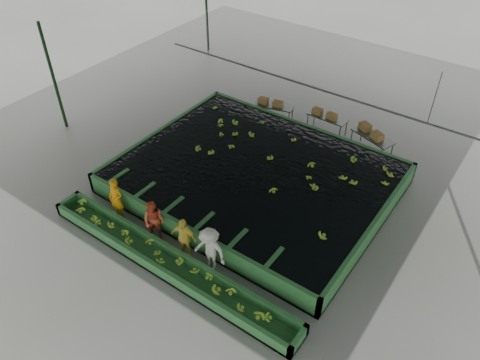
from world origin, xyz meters
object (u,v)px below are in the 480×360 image
Objects in this scene: box_stack_mid at (324,116)px; box_stack_right at (370,134)px; packing_table_left at (274,113)px; worker_a at (116,199)px; flotation_tank at (255,178)px; worker_c at (184,237)px; sorting_trough at (167,262)px; worker_b at (154,221)px; worker_d at (210,250)px; box_stack_left at (270,105)px; packing_table_mid at (327,124)px; packing_table_right at (371,144)px.

box_stack_right is (2.31, -0.19, 0.02)m from box_stack_mid.
worker_a is at bearing -96.72° from packing_table_left.
flotation_tank is 6.30× the size of worker_c.
sorting_trough is 0.97m from worker_c.
worker_d is (2.44, 0.00, 0.09)m from worker_b.
worker_b is at bearing -83.90° from box_stack_left.
flotation_tank is at bearing 57.33° from worker_b.
worker_d is (4.29, 0.00, 0.05)m from worker_a.
packing_table_mid is 1.57× the size of box_stack_mid.
packing_table_left is at bearing -167.49° from packing_table_mid.
flotation_tank is 5.38× the size of packing_table_left.
worker_b is at bearing -84.88° from packing_table_left.
worker_b is 8.89m from box_stack_left.
box_stack_right is at bearing 50.79° from worker_b.
flotation_tank reaches higher than sorting_trough.
packing_table_right is (2.30, -0.32, 0.01)m from packing_table_mid.
worker_d is at bearing 34.14° from sorting_trough.
packing_table_mid is 2.78m from box_stack_left.
box_stack_mid is (-0.86, 9.41, -0.04)m from worker_d.
worker_c is 0.86× the size of packing_table_mid.
box_stack_mid is (2.53, 0.57, -0.01)m from box_stack_left.
flotation_tank is 5.60m from packing_table_right.
packing_table_right is (2.77, 9.96, 0.18)m from sorting_trough.
flotation_tank reaches higher than packing_table_left.
flotation_tank is 5.13m from box_stack_mid.
sorting_trough is (0.00, -5.10, -0.20)m from flotation_tank.
worker_a is 10.14m from packing_table_mid.
packing_table_right reaches higher than sorting_trough.
sorting_trough is 8.51× the size of box_stack_mid.
packing_table_right is 0.46m from box_stack_right.
packing_table_left is 1.57× the size of box_stack_left.
worker_b is at bearing -99.55° from box_stack_mid.
box_stack_left is (-0.14, -0.09, 0.42)m from packing_table_left.
worker_d reaches higher than box_stack_mid.
packing_table_mid is (3.58, 9.48, -0.41)m from worker_a.
packing_table_left is (1.05, 8.92, -0.41)m from worker_a.
packing_table_left is 0.98× the size of packing_table_right.
box_stack_mid is at bearing 88.20° from sorting_trough.
worker_b and worker_c have the same top height.
packing_table_mid is at bearing 172.10° from packing_table_right.
worker_c is 9.41m from box_stack_mid.
worker_a is at bearing -110.66° from packing_table_mid.
packing_table_left is (-2.14, 8.92, -0.37)m from worker_c.
packing_table_left is at bearing 79.09° from worker_a.
box_stack_right is (2.63, 10.02, 0.61)m from sorting_trough.
box_stack_right is at bearing 75.28° from sorting_trough.
flotation_tank is 5.42× the size of packing_table_mid.
packing_table_left is (-3.24, 8.92, -0.46)m from worker_d.
worker_d is 0.93× the size of packing_table_right.
flotation_tank is 8.43× the size of box_stack_left.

